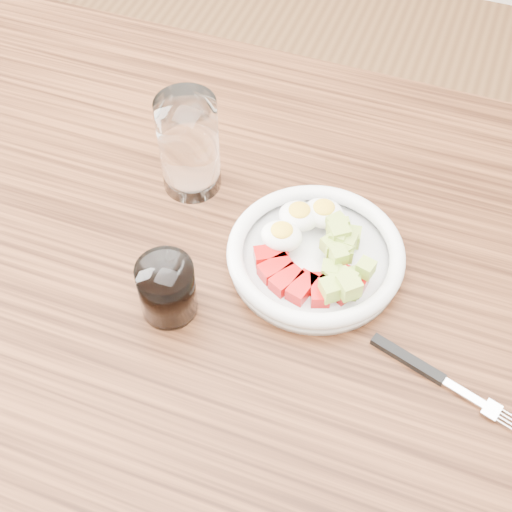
% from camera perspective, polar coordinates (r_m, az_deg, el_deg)
% --- Properties ---
extents(ground, '(4.00, 4.00, 0.00)m').
position_cam_1_polar(ground, '(1.59, 0.23, -18.36)').
color(ground, brown).
rests_on(ground, ground).
extents(dining_table, '(1.50, 0.90, 0.77)m').
position_cam_1_polar(dining_table, '(0.98, 0.35, -5.28)').
color(dining_table, brown).
rests_on(dining_table, ground).
extents(bowl, '(0.22, 0.22, 0.06)m').
position_cam_1_polar(bowl, '(0.90, 4.81, 0.24)').
color(bowl, white).
rests_on(bowl, dining_table).
extents(fork, '(0.19, 0.07, 0.01)m').
position_cam_1_polar(fork, '(0.84, 13.60, -8.97)').
color(fork, black).
rests_on(fork, dining_table).
extents(water_glass, '(0.08, 0.08, 0.14)m').
position_cam_1_polar(water_glass, '(0.96, -5.39, 8.81)').
color(water_glass, white).
rests_on(water_glass, dining_table).
extents(coffee_glass, '(0.07, 0.07, 0.08)m').
position_cam_1_polar(coffee_glass, '(0.85, -7.13, -2.65)').
color(coffee_glass, white).
rests_on(coffee_glass, dining_table).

